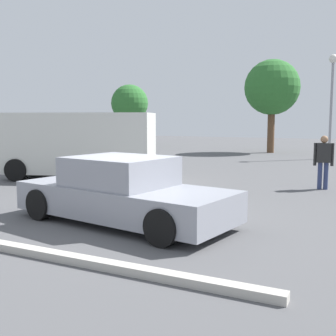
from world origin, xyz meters
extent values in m
plane|color=#515154|center=(0.00, 0.00, 0.00)|extent=(80.00, 80.00, 0.00)
cube|color=gray|center=(0.04, -0.20, 0.46)|extent=(4.80, 2.51, 0.59)
cube|color=gray|center=(-0.06, -0.19, 1.04)|extent=(2.16, 1.94, 0.58)
cube|color=slate|center=(0.84, -0.33, 1.04)|extent=(0.31, 1.51, 0.49)
cube|color=slate|center=(-0.95, -0.04, 1.04)|extent=(0.31, 1.51, 0.49)
cylinder|color=black|center=(1.74, 0.37, 0.32)|extent=(0.67, 0.32, 0.64)
cylinder|color=black|center=(1.47, -1.29, 0.32)|extent=(0.67, 0.32, 0.64)
cylinder|color=black|center=(-1.38, 0.89, 0.32)|extent=(0.67, 0.32, 0.64)
cylinder|color=black|center=(-1.66, -0.78, 0.32)|extent=(0.67, 0.32, 0.64)
cube|color=silver|center=(-4.74, 4.51, 1.26)|extent=(5.43, 3.56, 2.08)
cube|color=slate|center=(-7.09, 3.67, 1.71)|extent=(0.61, 1.58, 0.83)
cylinder|color=black|center=(-6.25, 2.99, 0.38)|extent=(0.80, 0.49, 0.76)
cylinder|color=black|center=(-6.87, 4.73, 0.38)|extent=(0.80, 0.49, 0.76)
cylinder|color=black|center=(-2.61, 4.30, 0.38)|extent=(0.80, 0.49, 0.76)
cylinder|color=black|center=(-3.23, 6.04, 0.38)|extent=(0.80, 0.49, 0.76)
cylinder|color=navy|center=(3.26, 5.86, 0.40)|extent=(0.13, 0.13, 0.81)
cylinder|color=navy|center=(3.09, 5.83, 0.40)|extent=(0.13, 0.13, 0.81)
cube|color=#262626|center=(3.18, 5.84, 1.09)|extent=(0.44, 0.31, 0.57)
cylinder|color=#262626|center=(3.41, 5.89, 1.04)|extent=(0.09, 0.09, 0.67)
cylinder|color=#262626|center=(2.94, 5.80, 1.04)|extent=(0.09, 0.09, 0.67)
sphere|color=#936B4C|center=(3.18, 5.84, 1.49)|extent=(0.22, 0.22, 0.22)
cube|color=#B7B2A8|center=(0.00, -2.57, 0.06)|extent=(7.46, 0.20, 0.12)
cylinder|color=gray|center=(2.39, 16.15, 2.52)|extent=(0.14, 0.14, 5.04)
sphere|color=silver|center=(2.39, 16.15, 5.17)|extent=(0.44, 0.44, 0.44)
cylinder|color=brown|center=(-12.72, 20.79, 1.12)|extent=(0.37, 0.37, 2.25)
sphere|color=#2D6B2D|center=(-12.72, 20.79, 3.33)|extent=(2.87, 2.87, 2.87)
cylinder|color=brown|center=(-1.32, 18.98, 1.39)|extent=(0.43, 0.43, 2.77)
sphere|color=#2D6B2D|center=(-1.32, 18.98, 4.04)|extent=(3.39, 3.39, 3.39)
camera|label=1|loc=(4.51, -7.20, 2.07)|focal=44.61mm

